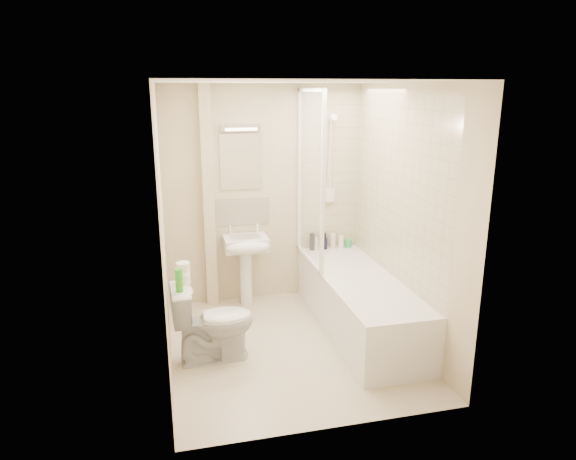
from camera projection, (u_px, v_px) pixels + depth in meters
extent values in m
plane|color=beige|center=(291.00, 346.00, 4.84)|extent=(2.50, 2.50, 0.00)
cube|color=beige|center=(264.00, 195.00, 5.70)|extent=(2.20, 0.02, 2.40)
cube|color=beige|center=(163.00, 231.00, 4.28)|extent=(0.02, 2.50, 2.40)
cube|color=beige|center=(405.00, 216.00, 4.77)|extent=(0.02, 2.50, 2.40)
cube|color=white|center=(291.00, 82.00, 4.20)|extent=(2.20, 2.50, 0.02)
cube|color=beige|center=(329.00, 173.00, 5.79)|extent=(0.70, 0.01, 1.75)
cube|color=beige|center=(396.00, 188.00, 4.89)|extent=(0.01, 2.10, 1.75)
cube|color=beige|center=(208.00, 199.00, 5.50)|extent=(0.12, 0.12, 2.40)
cube|color=beige|center=(242.00, 211.00, 5.68)|extent=(0.60, 0.02, 0.30)
cube|color=white|center=(241.00, 162.00, 5.53)|extent=(0.46, 0.01, 0.60)
cube|color=silver|center=(241.00, 127.00, 5.41)|extent=(0.42, 0.07, 0.07)
cube|color=white|center=(359.00, 303.00, 5.13)|extent=(0.70, 2.10, 0.55)
cube|color=white|center=(359.00, 282.00, 5.07)|extent=(0.56, 1.96, 0.05)
cube|color=white|center=(310.00, 178.00, 5.30)|extent=(0.01, 0.90, 1.80)
cube|color=white|center=(299.00, 172.00, 5.70)|extent=(0.04, 0.04, 1.80)
cube|color=white|center=(323.00, 186.00, 4.87)|extent=(0.04, 0.04, 1.80)
cube|color=white|center=(311.00, 90.00, 5.06)|extent=(0.04, 0.90, 0.04)
cube|color=white|center=(309.00, 259.00, 5.53)|extent=(0.04, 0.90, 0.03)
cylinder|color=white|center=(330.00, 162.00, 5.74)|extent=(0.02, 0.02, 0.90)
cylinder|color=white|center=(329.00, 201.00, 5.86)|extent=(0.05, 0.05, 0.02)
cylinder|color=white|center=(331.00, 121.00, 5.62)|extent=(0.05, 0.05, 0.02)
cylinder|color=white|center=(333.00, 119.00, 5.55)|extent=(0.08, 0.11, 0.11)
cube|color=white|center=(329.00, 195.00, 5.83)|extent=(0.10, 0.05, 0.14)
cylinder|color=white|center=(329.00, 158.00, 5.70)|extent=(0.01, 0.13, 0.84)
cylinder|color=white|center=(246.00, 277.00, 5.72)|extent=(0.13, 0.13, 0.63)
cube|color=white|center=(246.00, 243.00, 5.58)|extent=(0.47, 0.36, 0.14)
ellipsoid|color=white|center=(248.00, 248.00, 5.42)|extent=(0.47, 0.20, 0.14)
cube|color=silver|center=(246.00, 238.00, 5.57)|extent=(0.32, 0.23, 0.04)
cylinder|color=white|center=(230.00, 231.00, 5.62)|extent=(0.03, 0.03, 0.10)
cylinder|color=white|center=(257.00, 229.00, 5.69)|extent=(0.03, 0.03, 0.10)
sphere|color=white|center=(230.00, 227.00, 5.61)|extent=(0.04, 0.04, 0.04)
sphere|color=white|center=(257.00, 225.00, 5.67)|extent=(0.04, 0.04, 0.04)
cylinder|color=black|center=(312.00, 242.00, 5.88)|extent=(0.06, 0.06, 0.20)
cylinder|color=silver|center=(316.00, 244.00, 5.90)|extent=(0.06, 0.06, 0.14)
cylinder|color=black|center=(323.00, 241.00, 5.91)|extent=(0.07, 0.07, 0.19)
cylinder|color=#11174E|center=(325.00, 243.00, 5.92)|extent=(0.05, 0.05, 0.13)
cylinder|color=beige|center=(333.00, 241.00, 5.94)|extent=(0.06, 0.06, 0.18)
cylinder|color=white|center=(341.00, 242.00, 5.96)|extent=(0.06, 0.06, 0.14)
cylinder|color=green|center=(348.00, 243.00, 5.99)|extent=(0.07, 0.07, 0.09)
imported|color=white|center=(213.00, 322.00, 4.53)|extent=(0.46, 0.74, 0.72)
cylinder|color=white|center=(183.00, 279.00, 4.42)|extent=(0.12, 0.12, 0.09)
cylinder|color=white|center=(183.00, 268.00, 4.42)|extent=(0.12, 0.12, 0.09)
cylinder|color=green|center=(179.00, 281.00, 4.23)|extent=(0.06, 0.06, 0.20)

